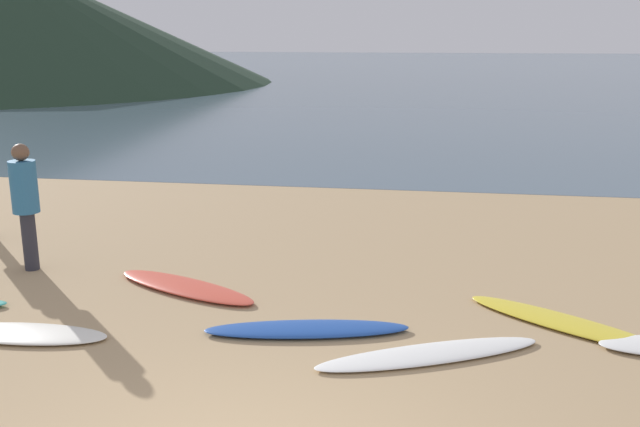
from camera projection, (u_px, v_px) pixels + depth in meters
ground_plane at (363, 200)px, 14.63m from camera, size 120.00×120.00×0.20m
ocean_water at (417, 69)px, 63.08m from camera, size 140.00×100.00×0.01m
surfboard_2 at (24, 334)px, 7.87m from camera, size 1.93×0.64×0.07m
surfboard_3 at (185, 287)px, 9.29m from camera, size 2.28×1.43×0.08m
surfboard_4 at (307, 329)px, 7.97m from camera, size 2.35×0.93×0.09m
surfboard_5 at (429, 354)px, 7.38m from camera, size 2.46×1.48×0.06m
surfboard_6 at (565, 323)px, 8.16m from camera, size 2.29×1.79×0.07m
person_0 at (25, 197)px, 9.84m from camera, size 0.36×0.36×1.80m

